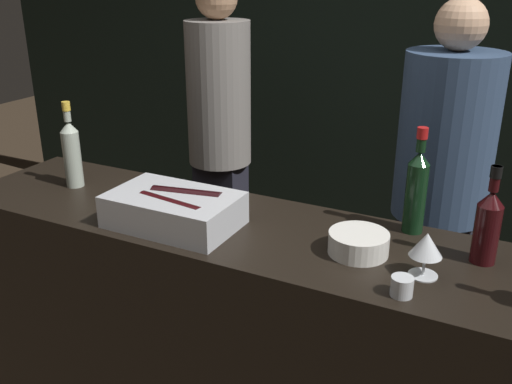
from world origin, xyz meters
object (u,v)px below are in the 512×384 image
object	(u,v)px
wine_glass	(426,246)
red_wine_bottle_black_foil	(488,224)
ice_bin_with_bottles	(175,209)
person_in_hoodie	(220,130)
rose_wine_bottle	(72,151)
person_blond_tee	(441,180)
red_wine_bottle_burgundy	(416,188)
candle_votive	(402,286)
bowl_white	(359,242)

from	to	relation	value
wine_glass	red_wine_bottle_black_foil	size ratio (longest dim) A/B	0.45
ice_bin_with_bottles	person_in_hoodie	world-z (taller)	person_in_hoodie
rose_wine_bottle	red_wine_bottle_black_foil	size ratio (longest dim) A/B	1.14
person_in_hoodie	person_blond_tee	xyz separation A→B (m)	(1.18, -0.09, -0.06)
red_wine_bottle_burgundy	rose_wine_bottle	distance (m)	1.32
wine_glass	person_blond_tee	distance (m)	0.98
red_wine_bottle_black_foil	person_in_hoodie	world-z (taller)	person_in_hoodie
candle_votive	person_blond_tee	size ratio (longest dim) A/B	0.04
red_wine_bottle_burgundy	person_in_hoodie	bearing A→B (deg)	147.32
candle_votive	rose_wine_bottle	size ratio (longest dim) A/B	0.18
red_wine_bottle_burgundy	person_in_hoodie	size ratio (longest dim) A/B	0.20
rose_wine_bottle	person_in_hoodie	size ratio (longest dim) A/B	0.19
red_wine_bottle_burgundy	person_blond_tee	bearing A→B (deg)	91.60
rose_wine_bottle	red_wine_bottle_black_foil	distance (m)	1.54
person_blond_tee	red_wine_bottle_burgundy	bearing A→B (deg)	-138.81
wine_glass	rose_wine_bottle	size ratio (longest dim) A/B	0.39
candle_votive	red_wine_bottle_burgundy	xyz separation A→B (m)	(-0.07, 0.42, 0.13)
wine_glass	person_blond_tee	xyz separation A→B (m)	(-0.11, 0.96, -0.14)
wine_glass	red_wine_bottle_black_foil	xyz separation A→B (m)	(0.14, 0.17, 0.03)
wine_glass	candle_votive	size ratio (longest dim) A/B	2.20
red_wine_bottle_black_foil	red_wine_bottle_burgundy	bearing A→B (deg)	153.55
bowl_white	candle_votive	bearing A→B (deg)	-45.58
wine_glass	candle_votive	world-z (taller)	wine_glass
person_blond_tee	wine_glass	bearing A→B (deg)	-133.61
candle_votive	red_wine_bottle_burgundy	size ratio (longest dim) A/B	0.17
rose_wine_bottle	red_wine_bottle_black_foil	xyz separation A→B (m)	(1.54, 0.07, -0.02)
red_wine_bottle_black_foil	person_in_hoodie	size ratio (longest dim) A/B	0.17
red_wine_bottle_black_foil	person_blond_tee	size ratio (longest dim) A/B	0.18
red_wine_bottle_burgundy	wine_glass	bearing A→B (deg)	-71.43
ice_bin_with_bottles	red_wine_bottle_black_foil	distance (m)	0.99
person_in_hoodie	ice_bin_with_bottles	bearing A→B (deg)	179.09
person_in_hoodie	rose_wine_bottle	bearing A→B (deg)	149.34
rose_wine_bottle	person_in_hoodie	bearing A→B (deg)	83.30
ice_bin_with_bottles	person_blond_tee	world-z (taller)	person_blond_tee
person_in_hoodie	wine_glass	bearing A→B (deg)	-153.11
bowl_white	rose_wine_bottle	distance (m)	1.20
wine_glass	red_wine_bottle_black_foil	distance (m)	0.22
ice_bin_with_bottles	candle_votive	world-z (taller)	ice_bin_with_bottles
red_wine_bottle_burgundy	rose_wine_bottle	bearing A→B (deg)	-171.73
candle_votive	wine_glass	bearing A→B (deg)	77.22
candle_votive	person_in_hoodie	bearing A→B (deg)	136.80
wine_glass	person_blond_tee	size ratio (longest dim) A/B	0.08
red_wine_bottle_black_foil	person_in_hoodie	bearing A→B (deg)	148.29
bowl_white	red_wine_bottle_black_foil	xyz separation A→B (m)	(0.35, 0.12, 0.09)
wine_glass	red_wine_bottle_black_foil	bearing A→B (deg)	50.11
wine_glass	rose_wine_bottle	world-z (taller)	rose_wine_bottle
wine_glass	person_blond_tee	world-z (taller)	person_blond_tee
person_in_hoodie	person_blond_tee	distance (m)	1.18
person_blond_tee	bowl_white	bearing A→B (deg)	-146.30
candle_votive	red_wine_bottle_burgundy	world-z (taller)	red_wine_bottle_burgundy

